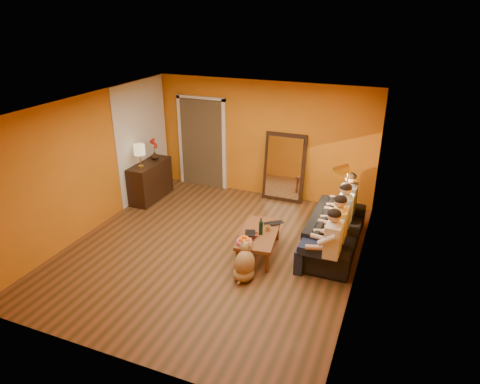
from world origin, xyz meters
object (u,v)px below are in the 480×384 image
at_px(person_mid_left, 339,229).
at_px(person_far_right, 349,203).
at_px(wine_bottle, 261,226).
at_px(person_mid_right, 344,215).
at_px(table_lamp, 140,156).
at_px(mirror_frame, 284,167).
at_px(dog, 245,261).
at_px(laptop, 275,225).
at_px(sofa, 334,231).
at_px(tumbler, 268,228).
at_px(floor_lamp, 345,205).
at_px(coffee_table, 259,243).
at_px(vase, 155,156).
at_px(sideboard, 150,181).
at_px(person_far_left, 333,245).

relative_size(person_mid_left, person_far_right, 1.00).
bearing_deg(wine_bottle, person_mid_right, 34.75).
relative_size(table_lamp, wine_bottle, 1.65).
bearing_deg(mirror_frame, person_mid_right, -44.93).
relative_size(table_lamp, person_far_right, 0.42).
bearing_deg(table_lamp, dog, -30.24).
relative_size(person_mid_left, laptop, 3.37).
bearing_deg(wine_bottle, sofa, 34.41).
distance_m(table_lamp, tumbler, 3.36).
distance_m(floor_lamp, tumbler, 1.50).
bearing_deg(person_mid_left, wine_bottle, -165.49).
xyz_separation_m(mirror_frame, coffee_table, (0.27, -2.40, -0.55)).
bearing_deg(vase, laptop, -20.71).
relative_size(sideboard, dog, 1.91).
relative_size(laptop, vase, 1.93).
bearing_deg(sofa, tumbler, 119.70).
height_order(mirror_frame, table_lamp, mirror_frame).
height_order(person_mid_left, vase, person_mid_left).
bearing_deg(floor_lamp, tumbler, -157.44).
distance_m(mirror_frame, person_mid_left, 2.65).
bearing_deg(person_far_right, tumbler, -133.54).
relative_size(dog, person_far_right, 0.51).
xyz_separation_m(sideboard, person_mid_left, (4.37, -1.05, 0.18)).
xyz_separation_m(table_lamp, person_far_right, (4.37, 0.35, -0.49)).
distance_m(person_mid_left, tumbler, 1.21).
height_order(sideboard, vase, vase).
bearing_deg(mirror_frame, laptop, -77.76).
distance_m(person_far_right, vase, 4.39).
relative_size(floor_lamp, person_mid_right, 1.18).
bearing_deg(person_mid_left, table_lamp, 170.31).
xyz_separation_m(dog, person_far_right, (1.28, 2.16, 0.30)).
height_order(person_far_left, wine_bottle, person_far_left).
relative_size(mirror_frame, tumbler, 15.57).
bearing_deg(tumbler, coffee_table, -135.00).
distance_m(person_mid_left, wine_bottle, 1.31).
relative_size(floor_lamp, vase, 7.67).
xyz_separation_m(mirror_frame, floor_lamp, (1.55, -1.38, -0.04)).
bearing_deg(laptop, sideboard, 124.54).
relative_size(mirror_frame, sofa, 0.70).
bearing_deg(sofa, wine_bottle, 124.41).
height_order(person_far_left, laptop, person_far_left).
distance_m(table_lamp, laptop, 3.37).
relative_size(dog, person_mid_right, 0.51).
xyz_separation_m(floor_lamp, person_far_right, (0.03, 0.35, -0.11)).
xyz_separation_m(mirror_frame, wine_bottle, (0.32, -2.45, -0.18)).
bearing_deg(floor_lamp, person_mid_right, -96.49).
xyz_separation_m(table_lamp, wine_bottle, (3.11, -1.07, -0.53)).
relative_size(floor_lamp, laptop, 3.98).
bearing_deg(dog, wine_bottle, 76.43).
xyz_separation_m(sofa, vase, (-4.24, 0.85, 0.63)).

